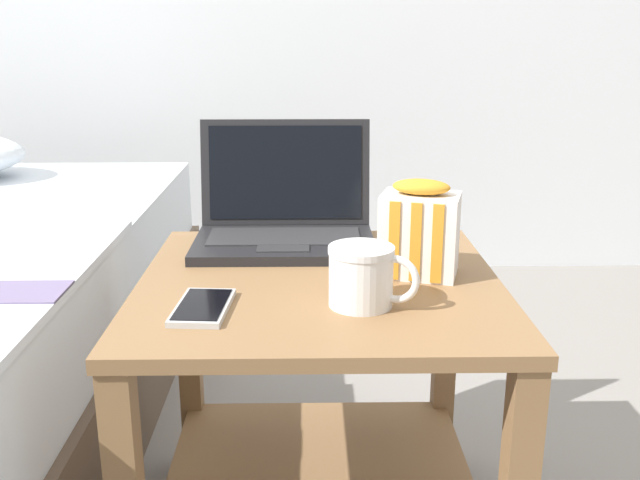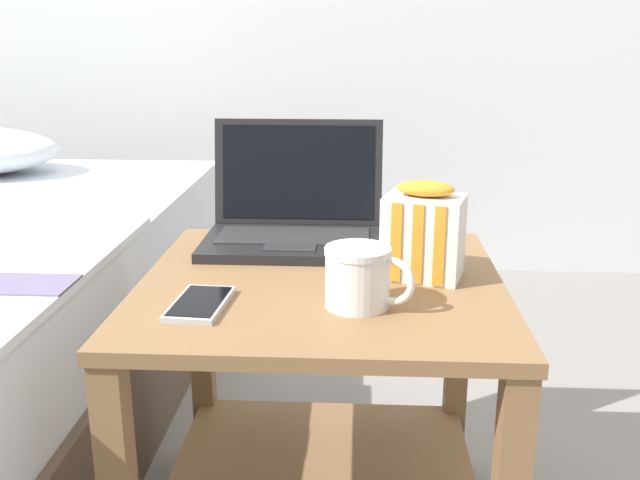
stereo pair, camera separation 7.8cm
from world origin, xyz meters
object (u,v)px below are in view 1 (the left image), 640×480
Objects in this scene: mug_front_left at (363,273)px; cell_phone at (203,307)px; snack_bag at (419,231)px; laptop at (285,219)px.

cell_phone is at bearing -176.14° from mug_front_left.
cell_phone is (-0.34, -0.16, -0.07)m from snack_bag.
laptop reaches higher than snack_bag.
laptop is 0.36m from cell_phone.
snack_bag is at bearing 24.90° from cell_phone.
cell_phone is (-0.11, -0.34, -0.04)m from laptop.
mug_front_left is (0.12, -0.33, 0.00)m from laptop.
mug_front_left is at bearing 3.86° from cell_phone.
laptop is at bearing 110.80° from mug_front_left.
snack_bag is 1.13× the size of cell_phone.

